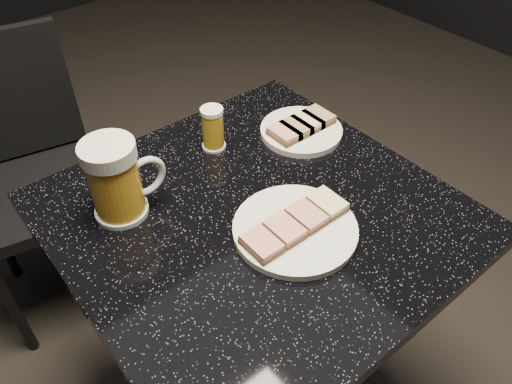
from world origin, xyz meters
TOP-DOWN VIEW (x-y plane):
  - plate_large at (0.02, -0.09)m, footprint 0.23×0.23m
  - plate_small at (0.24, 0.13)m, footprint 0.19×0.19m
  - table at (0.00, 0.00)m, footprint 0.70×0.70m
  - beer_mug at (-0.19, 0.16)m, footprint 0.14×0.10m
  - beer_tumbler at (0.06, 0.22)m, footprint 0.05×0.05m
  - chair at (-0.24, 0.75)m, footprint 0.45×0.45m
  - canapes_on_plate_large at (0.02, -0.09)m, footprint 0.21×0.07m
  - canapes_on_plate_small at (0.24, 0.13)m, footprint 0.15×0.07m

SIDE VIEW (x-z plane):
  - chair at x=-0.24m, z-range 0.07..0.93m
  - table at x=0.00m, z-range 0.13..0.88m
  - plate_large at x=0.02m, z-range 0.75..0.76m
  - plate_small at x=0.24m, z-range 0.75..0.76m
  - canapes_on_plate_large at x=0.02m, z-range 0.76..0.78m
  - canapes_on_plate_small at x=0.24m, z-range 0.76..0.78m
  - beer_tumbler at x=0.06m, z-range 0.75..0.85m
  - beer_mug at x=-0.19m, z-range 0.75..0.91m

